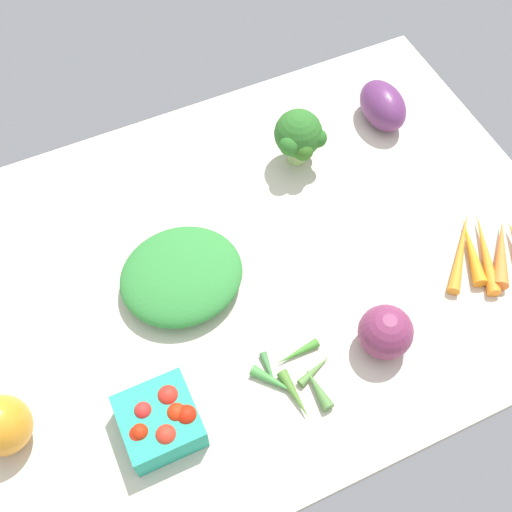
{
  "coord_description": "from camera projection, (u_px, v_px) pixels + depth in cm",
  "views": [
    {
      "loc": [
        -23.72,
        -51.46,
        95.37
      ],
      "look_at": [
        0.0,
        0.0,
        4.0
      ],
      "focal_mm": 46.05,
      "sensor_mm": 36.0,
      "label": 1
    }
  ],
  "objects": [
    {
      "name": "tablecloth",
      "position": [
        256.0,
        265.0,
        1.1
      ],
      "size": [
        104.0,
        76.0,
        2.0
      ],
      "primitive_type": "cube",
      "color": "beige",
      "rests_on": "ground"
    },
    {
      "name": "berry_basket",
      "position": [
        160.0,
        421.0,
        0.92
      ],
      "size": [
        10.59,
        10.59,
        6.59
      ],
      "color": "teal",
      "rests_on": "tablecloth"
    },
    {
      "name": "red_onion_center",
      "position": [
        385.0,
        332.0,
        0.98
      ],
      "size": [
        8.35,
        8.35,
        8.35
      ],
      "primitive_type": "sphere",
      "color": "#7A2D51",
      "rests_on": "tablecloth"
    },
    {
      "name": "broccoli_head",
      "position": [
        299.0,
        136.0,
        1.15
      ],
      "size": [
        9.5,
        9.48,
        11.34
      ],
      "color": "#A5C873",
      "rests_on": "tablecloth"
    },
    {
      "name": "okra_pile",
      "position": [
        296.0,
        380.0,
        0.97
      ],
      "size": [
        12.83,
        12.15,
        1.91
      ],
      "color": "#3F7A40",
      "rests_on": "tablecloth"
    },
    {
      "name": "leafy_greens_clump",
      "position": [
        181.0,
        275.0,
        1.05
      ],
      "size": [
        21.4,
        19.75,
        5.68
      ],
      "primitive_type": "ellipsoid",
      "rotation": [
        0.0,
        0.0,
        1.65
      ],
      "color": "#308136",
      "rests_on": "tablecloth"
    },
    {
      "name": "eggplant",
      "position": [
        383.0,
        106.0,
        1.23
      ],
      "size": [
        7.98,
        11.83,
        7.62
      ],
      "primitive_type": "ellipsoid",
      "rotation": [
        0.0,
        0.0,
        4.68
      ],
      "color": "#622E63",
      "rests_on": "tablecloth"
    },
    {
      "name": "bell_pepper_orange",
      "position": [
        2.0,
        425.0,
        0.9
      ],
      "size": [
        10.96,
        10.96,
        9.55
      ],
      "primitive_type": "ellipsoid",
      "rotation": [
        0.0,
        0.0,
        0.46
      ],
      "color": "orange",
      "rests_on": "tablecloth"
    },
    {
      "name": "carrot_bunch",
      "position": [
        491.0,
        252.0,
        1.09
      ],
      "size": [
        18.26,
        17.82,
        2.9
      ],
      "color": "orange",
      "rests_on": "tablecloth"
    }
  ]
}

